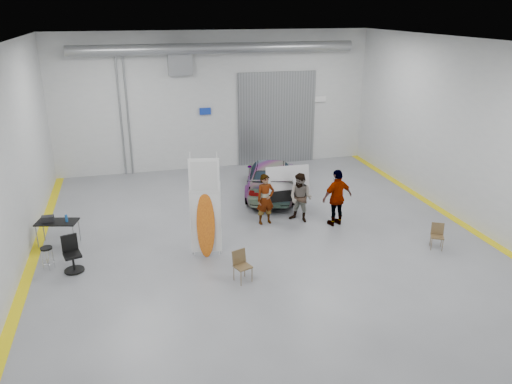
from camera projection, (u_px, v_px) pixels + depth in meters
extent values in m
plane|color=slate|center=(264.00, 240.00, 15.71)|extent=(16.00, 16.00, 0.00)
cube|color=#BBBEC0|center=(6.00, 166.00, 13.01)|extent=(0.02, 16.00, 6.00)
cube|color=#BBBEC0|center=(470.00, 134.00, 16.31)|extent=(0.02, 16.00, 6.00)
cube|color=#BBBEC0|center=(216.00, 101.00, 21.92)|extent=(14.00, 0.02, 6.00)
cube|color=#BBBEC0|center=(408.00, 288.00, 7.41)|extent=(14.00, 0.02, 6.00)
cube|color=silver|center=(265.00, 42.00, 13.62)|extent=(14.00, 16.00, 0.02)
cube|color=gray|center=(277.00, 119.00, 22.82)|extent=(3.60, 0.12, 4.20)
cube|color=gray|center=(180.00, 60.00, 20.86)|extent=(1.00, 0.50, 1.20)
cylinder|color=gray|center=(217.00, 48.00, 20.57)|extent=(11.90, 0.44, 0.44)
cube|color=#1432A4|center=(205.00, 111.00, 21.87)|extent=(0.50, 0.04, 0.30)
cube|color=white|center=(319.00, 99.00, 23.01)|extent=(0.70, 0.04, 0.25)
cylinder|color=gray|center=(128.00, 117.00, 21.12)|extent=(0.08, 0.08, 5.00)
cylinder|color=gray|center=(121.00, 118.00, 21.05)|extent=(0.08, 0.08, 5.00)
cube|color=yellow|center=(31.00, 267.00, 14.10)|extent=(0.30, 16.00, 0.01)
cube|color=yellow|center=(453.00, 218.00, 17.33)|extent=(0.30, 16.00, 0.01)
imported|color=white|center=(271.00, 177.00, 19.49)|extent=(3.15, 4.97, 1.34)
imported|color=olive|center=(265.00, 199.00, 16.67)|extent=(0.69, 0.51, 1.74)
imported|color=slate|center=(301.00, 198.00, 16.84)|extent=(1.05, 1.04, 1.71)
imported|color=#A45C36|center=(337.00, 198.00, 16.53)|extent=(1.20, 0.70, 1.94)
cube|color=white|center=(207.00, 222.00, 14.45)|extent=(0.89, 0.21, 1.90)
ellipsoid|color=orange|center=(208.00, 225.00, 14.39)|extent=(0.57, 0.35, 2.00)
cube|color=white|center=(206.00, 176.00, 13.93)|extent=(0.85, 0.20, 1.00)
cylinder|color=white|center=(194.00, 206.00, 14.18)|extent=(0.03, 0.03, 3.17)
cylinder|color=white|center=(219.00, 204.00, 14.35)|extent=(0.03, 0.03, 3.17)
cube|color=brown|center=(243.00, 267.00, 13.23)|extent=(0.52, 0.51, 0.04)
cube|color=brown|center=(241.00, 256.00, 13.32)|extent=(0.41, 0.22, 0.39)
cube|color=brown|center=(437.00, 237.00, 15.05)|extent=(0.49, 0.49, 0.04)
cube|color=brown|center=(435.00, 228.00, 15.13)|extent=(0.36, 0.24, 0.35)
cylinder|color=black|center=(46.00, 248.00, 13.79)|extent=(0.32, 0.32, 0.05)
torus|color=silver|center=(48.00, 262.00, 13.94)|extent=(0.34, 0.34, 0.02)
cylinder|color=gray|center=(38.00, 239.00, 14.98)|extent=(0.03, 0.03, 0.73)
cylinder|color=gray|center=(77.00, 235.00, 15.24)|extent=(0.03, 0.03, 0.73)
cylinder|color=gray|center=(40.00, 232.00, 15.44)|extent=(0.03, 0.03, 0.73)
cylinder|color=gray|center=(78.00, 228.00, 15.70)|extent=(0.03, 0.03, 0.73)
cube|color=black|center=(57.00, 222.00, 15.20)|extent=(1.33, 0.89, 0.04)
cylinder|color=#1B56A4|center=(66.00, 218.00, 15.14)|extent=(0.08, 0.08, 0.22)
cube|color=black|center=(48.00, 219.00, 15.15)|extent=(0.35, 0.22, 0.18)
cylinder|color=black|center=(75.00, 270.00, 13.87)|extent=(0.54, 0.54, 0.04)
cylinder|color=black|center=(73.00, 263.00, 13.78)|extent=(0.06, 0.06, 0.47)
cube|color=black|center=(72.00, 255.00, 13.70)|extent=(0.55, 0.55, 0.07)
cube|color=black|center=(72.00, 242.00, 13.79)|extent=(0.43, 0.17, 0.49)
cube|color=silver|center=(287.00, 176.00, 17.38)|extent=(1.56, 0.95, 0.04)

